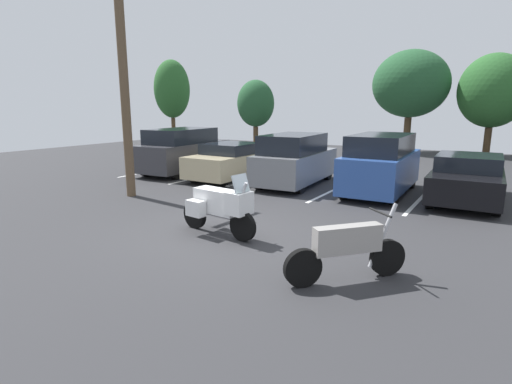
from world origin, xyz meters
The scene contains 14 objects.
ground centered at (0.00, 0.00, -0.05)m, with size 44.00×44.00×0.10m, color #2D2D30.
motorcycle_touring centered at (-0.01, -0.08, 0.70)m, with size 2.18×0.99×1.47m.
motorcycle_second centered at (3.27, -0.95, 0.56)m, with size 1.56×1.76×1.29m.
parking_stripes centered at (-1.07, 6.36, 0.00)m, with size 14.38×5.12×0.01m.
car_charcoal centered at (-6.74, 6.25, 0.97)m, with size 2.19×4.73×1.94m.
car_champagne centered at (-3.98, 6.16, 0.71)m, with size 1.94×4.44×1.45m.
car_grey centered at (-1.28, 6.28, 0.93)m, with size 2.07×4.48×1.89m.
car_blue centered at (1.86, 6.35, 0.99)m, with size 1.90×4.34×1.99m.
car_black centered at (4.44, 6.63, 0.72)m, with size 2.04×4.61×1.46m.
utility_pole centered at (-5.00, 1.70, 3.69)m, with size 0.28×1.80×7.12m.
tree_right centered at (-0.06, 19.85, 4.24)m, with size 4.62×4.62×6.30m.
tree_rear centered at (-17.54, 17.21, 4.21)m, with size 2.81×2.81×6.47m.
tree_center_left centered at (-9.33, 16.52, 3.06)m, with size 2.51×2.51×4.64m.
tree_center_right centered at (4.42, 20.22, 3.75)m, with size 3.79×3.79×5.85m.
Camera 1 is at (5.29, -7.15, 2.89)m, focal length 28.21 mm.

